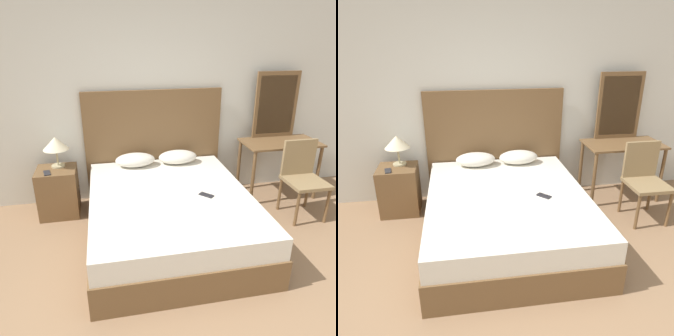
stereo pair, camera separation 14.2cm
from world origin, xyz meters
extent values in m
cube|color=silver|center=(0.00, 2.62, 1.35)|extent=(10.00, 0.06, 2.70)
cube|color=brown|center=(0.02, 1.49, 0.16)|extent=(1.70, 2.06, 0.31)
cube|color=silver|center=(0.02, 1.49, 0.42)|extent=(1.66, 2.02, 0.22)
cube|color=brown|center=(0.02, 2.54, 0.72)|extent=(1.78, 0.05, 1.45)
ellipsoid|color=silver|center=(-0.26, 2.32, 0.62)|extent=(0.50, 0.29, 0.17)
ellipsoid|color=silver|center=(0.29, 2.32, 0.62)|extent=(0.50, 0.29, 0.17)
cube|color=#232328|center=(0.38, 1.37, 0.54)|extent=(0.15, 0.16, 0.01)
cube|color=brown|center=(-1.22, 2.25, 0.30)|extent=(0.46, 0.42, 0.60)
cylinder|color=tan|center=(-1.19, 2.33, 0.61)|extent=(0.16, 0.16, 0.02)
cylinder|color=tan|center=(-1.19, 2.33, 0.72)|extent=(0.02, 0.02, 0.20)
cone|color=beige|center=(-1.19, 2.33, 0.89)|extent=(0.30, 0.30, 0.15)
cube|color=#232328|center=(-1.30, 2.14, 0.60)|extent=(0.10, 0.16, 0.01)
cube|color=brown|center=(1.67, 2.22, 0.76)|extent=(1.00, 0.54, 0.02)
cylinder|color=brown|center=(1.21, 1.99, 0.37)|extent=(0.04, 0.04, 0.74)
cylinder|color=brown|center=(2.13, 1.99, 0.37)|extent=(0.04, 0.04, 0.74)
cylinder|color=brown|center=(1.21, 2.45, 0.37)|extent=(0.04, 0.04, 0.74)
cylinder|color=brown|center=(2.13, 2.45, 0.37)|extent=(0.04, 0.04, 0.74)
cube|color=brown|center=(1.67, 2.46, 1.21)|extent=(0.60, 0.03, 0.88)
cube|color=#B2BCC6|center=(1.67, 2.46, 1.21)|extent=(0.51, 0.01, 0.77)
cube|color=olive|center=(1.69, 1.61, 0.46)|extent=(0.45, 0.46, 0.04)
cube|color=olive|center=(1.69, 1.82, 0.70)|extent=(0.43, 0.04, 0.44)
cylinder|color=brown|center=(1.50, 1.41, 0.22)|extent=(0.04, 0.04, 0.44)
cylinder|color=brown|center=(1.89, 1.41, 0.22)|extent=(0.04, 0.04, 0.44)
cylinder|color=brown|center=(1.50, 1.81, 0.22)|extent=(0.04, 0.04, 0.44)
cylinder|color=brown|center=(1.89, 1.81, 0.22)|extent=(0.04, 0.04, 0.44)
camera|label=1|loc=(-0.61, -1.53, 2.11)|focal=35.00mm
camera|label=2|loc=(-0.47, -1.56, 2.11)|focal=35.00mm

